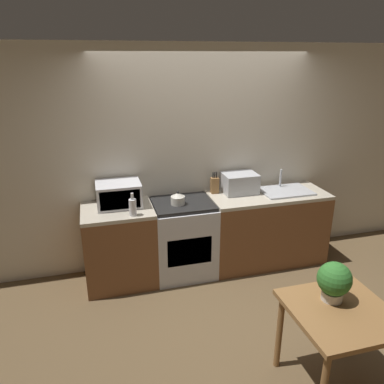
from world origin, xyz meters
name	(u,v)px	position (x,y,z in m)	size (l,w,h in m)	color
ground_plane	(235,311)	(0.00, 0.00, 0.00)	(16.00, 16.00, 0.00)	brown
wall_back	(202,158)	(0.00, 1.20, 1.30)	(10.00, 0.06, 2.60)	beige
counter_left_run	(120,246)	(-1.06, 0.86, 0.45)	(0.77, 0.62, 0.90)	brown
counter_right_run	(266,227)	(0.73, 0.86, 0.45)	(1.43, 0.62, 0.90)	brown
stove_range	(183,238)	(-0.33, 0.86, 0.45)	(0.70, 0.62, 0.90)	silver
kettle	(178,199)	(-0.39, 0.82, 0.97)	(0.16, 0.16, 0.16)	beige
microwave	(119,194)	(-1.03, 0.96, 1.03)	(0.48, 0.38, 0.26)	silver
bottle	(133,207)	(-0.91, 0.64, 0.99)	(0.08, 0.08, 0.25)	silver
knife_block	(215,185)	(0.11, 1.06, 1.00)	(0.09, 0.08, 0.26)	brown
toaster_oven	(240,183)	(0.41, 0.99, 1.02)	(0.40, 0.31, 0.24)	#ADAFB5
sink_basin	(285,191)	(0.96, 0.87, 0.91)	(0.60, 0.43, 0.24)	#ADAFB5
dining_table	(340,322)	(0.38, -1.06, 0.62)	(0.73, 0.73, 0.73)	brown
potted_plant	(334,280)	(0.38, -0.94, 0.89)	(0.25, 0.25, 0.31)	beige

